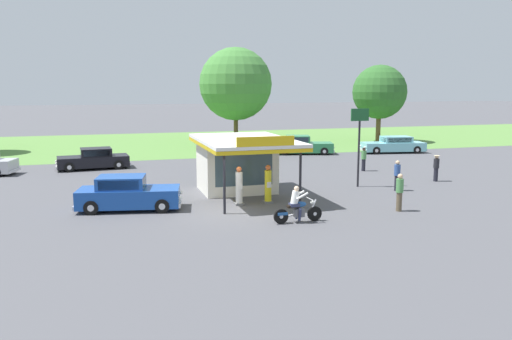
# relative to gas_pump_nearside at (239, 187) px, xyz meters

# --- Properties ---
(ground_plane) EXTENTS (300.00, 300.00, 0.00)m
(ground_plane) POSITION_rel_gas_pump_nearside_xyz_m (-0.84, -1.15, -0.87)
(ground_plane) COLOR #4C4C51
(grass_verge_strip) EXTENTS (120.00, 24.00, 0.01)m
(grass_verge_strip) POSITION_rel_gas_pump_nearside_xyz_m (-0.84, 28.85, -0.86)
(grass_verge_strip) COLOR #56843D
(grass_verge_strip) RESTS_ON ground
(service_station_kiosk) EXTENTS (4.57, 7.20, 3.52)m
(service_station_kiosk) POSITION_rel_gas_pump_nearside_xyz_m (0.74, 2.95, 0.93)
(service_station_kiosk) COLOR silver
(service_station_kiosk) RESTS_ON ground
(gas_pump_nearside) EXTENTS (0.44, 0.44, 1.90)m
(gas_pump_nearside) POSITION_rel_gas_pump_nearside_xyz_m (0.00, 0.00, 0.00)
(gas_pump_nearside) COLOR slate
(gas_pump_nearside) RESTS_ON ground
(gas_pump_offside) EXTENTS (0.44, 0.44, 1.91)m
(gas_pump_offside) POSITION_rel_gas_pump_nearside_xyz_m (1.48, 0.00, 0.01)
(gas_pump_offside) COLOR slate
(gas_pump_offside) RESTS_ON ground
(motorcycle_with_rider) EXTENTS (2.19, 0.70, 1.58)m
(motorcycle_with_rider) POSITION_rel_gas_pump_nearside_xyz_m (1.52, -3.87, -0.21)
(motorcycle_with_rider) COLOR black
(motorcycle_with_rider) RESTS_ON ground
(featured_classic_sedan) EXTENTS (5.07, 2.68, 1.61)m
(featured_classic_sedan) POSITION_rel_gas_pump_nearside_xyz_m (-5.25, 0.56, -0.13)
(featured_classic_sedan) COLOR #19479E
(featured_classic_sedan) RESTS_ON ground
(parked_car_back_row_centre_right) EXTENTS (5.42, 3.17, 1.59)m
(parked_car_back_row_centre_right) POSITION_rel_gas_pump_nearside_xyz_m (10.10, 16.94, -0.16)
(parked_car_back_row_centre_right) COLOR #2D844C
(parked_car_back_row_centre_right) RESTS_ON ground
(parked_car_back_row_centre_left) EXTENTS (5.03, 2.70, 1.46)m
(parked_car_back_row_centre_left) POSITION_rel_gas_pump_nearside_xyz_m (4.08, 15.44, -0.19)
(parked_car_back_row_centre_left) COLOR gold
(parked_car_back_row_centre_left) RESTS_ON ground
(parked_car_back_row_far_left) EXTENTS (5.76, 2.72, 1.44)m
(parked_car_back_row_far_left) POSITION_rel_gas_pump_nearside_xyz_m (18.06, 15.42, -0.19)
(parked_car_back_row_far_left) COLOR #7AC6D1
(parked_car_back_row_far_left) RESTS_ON ground
(parked_car_back_row_left) EXTENTS (5.10, 2.32, 1.46)m
(parked_car_back_row_left) POSITION_rel_gas_pump_nearside_xyz_m (-6.93, 13.70, -0.20)
(parked_car_back_row_left) COLOR black
(parked_car_back_row_left) RESTS_ON ground
(bystander_chatting_near_pumps) EXTENTS (0.34, 0.34, 1.76)m
(bystander_chatting_near_pumps) POSITION_rel_gas_pump_nearside_xyz_m (6.78, -3.36, 0.07)
(bystander_chatting_near_pumps) COLOR brown
(bystander_chatting_near_pumps) RESTS_ON ground
(bystander_admiring_sedan) EXTENTS (0.36, 0.36, 1.62)m
(bystander_admiring_sedan) POSITION_rel_gas_pump_nearside_xyz_m (10.78, 7.40, -0.00)
(bystander_admiring_sedan) COLOR black
(bystander_admiring_sedan) RESTS_ON ground
(bystander_standing_back_lot) EXTENTS (0.35, 0.35, 1.61)m
(bystander_standing_back_lot) POSITION_rel_gas_pump_nearside_xyz_m (13.13, 2.65, -0.01)
(bystander_standing_back_lot) COLOR black
(bystander_standing_back_lot) RESTS_ON ground
(bystander_leaning_by_kiosk) EXTENTS (0.34, 0.34, 1.70)m
(bystander_leaning_by_kiosk) POSITION_rel_gas_pump_nearside_xyz_m (9.26, 0.81, 0.03)
(bystander_leaning_by_kiosk) COLOR black
(bystander_leaning_by_kiosk) RESTS_ON ground
(tree_oak_far_left) EXTENTS (7.30, 7.30, 9.63)m
(tree_oak_far_left) POSITION_rel_gas_pump_nearside_xyz_m (6.76, 26.74, 5.11)
(tree_oak_far_left) COLOR brown
(tree_oak_far_left) RESTS_ON ground
(tree_oak_left) EXTENTS (5.56, 5.56, 7.95)m
(tree_oak_left) POSITION_rel_gas_pump_nearside_xyz_m (21.49, 23.90, 4.20)
(tree_oak_left) COLOR brown
(tree_oak_left) RESTS_ON ground
(roadside_pole_sign) EXTENTS (1.10, 0.12, 4.49)m
(roadside_pole_sign) POSITION_rel_gas_pump_nearside_xyz_m (7.75, 2.48, 2.22)
(roadside_pole_sign) COLOR black
(roadside_pole_sign) RESTS_ON ground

